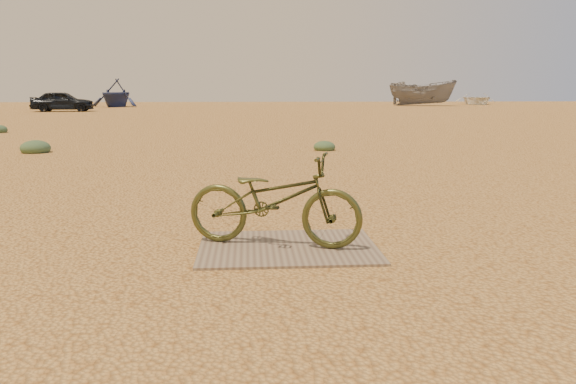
{
  "coord_description": "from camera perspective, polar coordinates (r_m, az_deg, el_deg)",
  "views": [
    {
      "loc": [
        -0.04,
        -4.25,
        1.39
      ],
      "look_at": [
        0.29,
        0.54,
        0.51
      ],
      "focal_mm": 35.0,
      "sensor_mm": 36.0,
      "label": 1
    }
  ],
  "objects": [
    {
      "name": "bicycle",
      "position": [
        4.94,
        -1.42,
        -0.78
      ],
      "size": [
        1.66,
        0.97,
        0.82
      ],
      "primitive_type": "imported",
      "rotation": [
        0.0,
        0.0,
        1.28
      ],
      "color": "#444821",
      "rests_on": "plywood_board"
    },
    {
      "name": "ground",
      "position": [
        4.47,
        -3.32,
        -7.76
      ],
      "size": [
        120.0,
        120.0,
        0.0
      ],
      "primitive_type": "plane",
      "color": "tan",
      "rests_on": "ground"
    },
    {
      "name": "boat_far_left",
      "position": [
        47.69,
        -17.09,
        9.63
      ],
      "size": [
        4.66,
        5.08,
        2.26
      ],
      "primitive_type": "imported",
      "rotation": [
        0.0,
        0.0,
        -0.26
      ],
      "color": "navy",
      "rests_on": "ground"
    },
    {
      "name": "kale_a",
      "position": [
        13.77,
        -24.25,
        3.68
      ],
      "size": [
        0.65,
        0.65,
        0.36
      ],
      "primitive_type": "ellipsoid",
      "color": "#506D46",
      "rests_on": "ground"
    },
    {
      "name": "car",
      "position": [
        38.86,
        -21.93,
        8.55
      ],
      "size": [
        3.9,
        1.84,
        1.29
      ],
      "primitive_type": "imported",
      "rotation": [
        0.0,
        0.0,
        1.66
      ],
      "color": "black",
      "rests_on": "ground"
    },
    {
      "name": "boat_far_right",
      "position": [
        55.89,
        18.57,
        8.98
      ],
      "size": [
        5.22,
        6.12,
        1.07
      ],
      "primitive_type": "imported",
      "rotation": [
        0.0,
        0.0,
        -0.34
      ],
      "color": "white",
      "rests_on": "ground"
    },
    {
      "name": "plywood_board",
      "position": [
        4.99,
        0.0,
        -5.65
      ],
      "size": [
        1.57,
        1.14,
        0.02
      ],
      "primitive_type": "cube",
      "color": "#85755C",
      "rests_on": "ground"
    },
    {
      "name": "kale_b",
      "position": [
        13.07,
        3.71,
        4.26
      ],
      "size": [
        0.51,
        0.51,
        0.28
      ],
      "primitive_type": "ellipsoid",
      "color": "#506D46",
      "rests_on": "ground"
    },
    {
      "name": "boat_mid_right",
      "position": [
        50.28,
        13.49,
        9.77
      ],
      "size": [
        6.0,
        3.7,
        2.18
      ],
      "primitive_type": "imported",
      "rotation": [
        0.0,
        0.0,
        1.27
      ],
      "color": "slate",
      "rests_on": "ground"
    }
  ]
}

